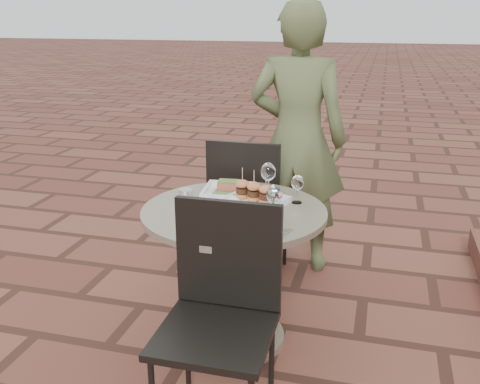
% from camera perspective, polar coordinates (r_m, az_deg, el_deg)
% --- Properties ---
extents(ground, '(60.00, 60.00, 0.00)m').
position_cam_1_polar(ground, '(2.79, -6.08, -17.34)').
color(ground, brown).
rests_on(ground, ground).
extents(cafe_table, '(0.90, 0.90, 0.73)m').
position_cam_1_polar(cafe_table, '(2.68, -0.62, -6.76)').
color(cafe_table, gray).
rests_on(cafe_table, ground).
extents(chair_far, '(0.44, 0.44, 0.93)m').
position_cam_1_polar(chair_far, '(3.27, 0.77, -0.76)').
color(chair_far, black).
rests_on(chair_far, ground).
extents(chair_near, '(0.44, 0.44, 0.93)m').
position_cam_1_polar(chair_near, '(2.17, -1.98, -11.36)').
color(chair_near, black).
rests_on(chair_near, ground).
extents(diner, '(0.65, 0.44, 1.73)m').
position_cam_1_polar(diner, '(3.44, 6.16, 5.58)').
color(diner, '#4D5730').
rests_on(diner, ground).
extents(plate_salmon, '(0.28, 0.28, 0.07)m').
position_cam_1_polar(plate_salmon, '(2.80, -1.22, 0.22)').
color(plate_salmon, white).
rests_on(plate_salmon, cafe_table).
extents(plate_sliders, '(0.35, 0.35, 0.18)m').
position_cam_1_polar(plate_sliders, '(2.64, 1.49, -0.53)').
color(plate_sliders, white).
rests_on(plate_sliders, cafe_table).
extents(plate_tuna, '(0.32, 0.32, 0.03)m').
position_cam_1_polar(plate_tuna, '(2.43, -2.45, -2.84)').
color(plate_tuna, white).
rests_on(plate_tuna, cafe_table).
extents(wine_glass_right, '(0.07, 0.07, 0.17)m').
position_cam_1_polar(wine_glass_right, '(2.41, 3.68, -0.40)').
color(wine_glass_right, white).
rests_on(wine_glass_right, cafe_table).
extents(wine_glass_mid, '(0.08, 0.08, 0.18)m').
position_cam_1_polar(wine_glass_mid, '(2.73, 3.03, 2.09)').
color(wine_glass_mid, white).
rests_on(wine_glass_mid, cafe_table).
extents(wine_glass_far, '(0.06, 0.06, 0.14)m').
position_cam_1_polar(wine_glass_far, '(2.66, 6.15, 0.94)').
color(wine_glass_far, white).
rests_on(wine_glass_far, cafe_table).
extents(steel_ramekin, '(0.09, 0.09, 0.05)m').
position_cam_1_polar(steel_ramekin, '(2.74, -5.82, -0.22)').
color(steel_ramekin, silver).
rests_on(steel_ramekin, cafe_table).
extents(cutlery_set, '(0.16, 0.24, 0.00)m').
position_cam_1_polar(cutlery_set, '(2.28, 3.93, -4.74)').
color(cutlery_set, silver).
rests_on(cutlery_set, cafe_table).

